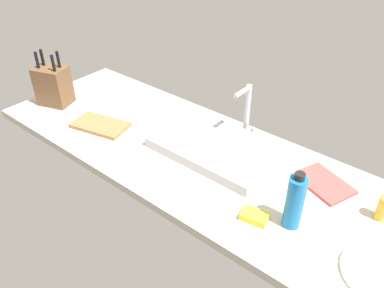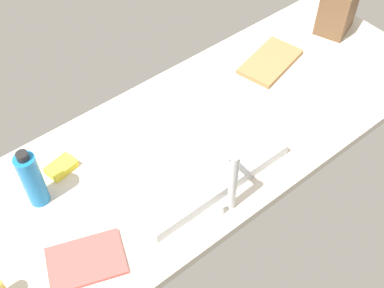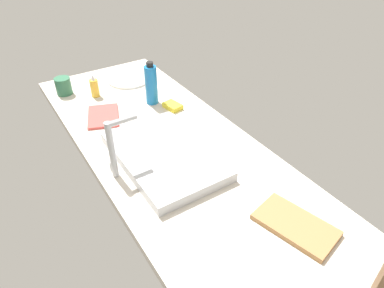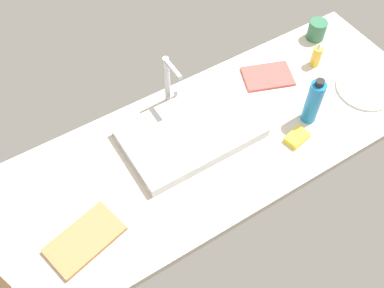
% 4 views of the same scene
% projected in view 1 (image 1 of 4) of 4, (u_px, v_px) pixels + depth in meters
% --- Properties ---
extents(countertop_slab, '(1.97, 0.65, 0.04)m').
position_uv_depth(countertop_slab, '(202.00, 160.00, 1.62)').
color(countertop_slab, beige).
rests_on(countertop_slab, ground).
extents(sink_basin, '(0.51, 0.32, 0.04)m').
position_uv_depth(sink_basin, '(216.00, 147.00, 1.63)').
color(sink_basin, '#B7BABF').
rests_on(sink_basin, countertop_slab).
extents(faucet, '(0.06, 0.12, 0.23)m').
position_uv_depth(faucet, '(247.00, 107.00, 1.68)').
color(faucet, '#B7BABF').
rests_on(faucet, countertop_slab).
extents(knife_block, '(0.18, 0.16, 0.27)m').
position_uv_depth(knife_block, '(53.00, 85.00, 1.93)').
color(knife_block, brown).
rests_on(knife_block, countertop_slab).
extents(cutting_board, '(0.27, 0.20, 0.02)m').
position_uv_depth(cutting_board, '(100.00, 125.00, 1.80)').
color(cutting_board, '#9E7042').
rests_on(cutting_board, countertop_slab).
extents(soap_bottle, '(0.04, 0.04, 0.12)m').
position_uv_depth(soap_bottle, '(384.00, 207.00, 1.30)').
color(soap_bottle, gold).
rests_on(soap_bottle, countertop_slab).
extents(water_bottle, '(0.06, 0.06, 0.21)m').
position_uv_depth(water_bottle, '(295.00, 202.00, 1.25)').
color(water_bottle, '#1970B7').
rests_on(water_bottle, countertop_slab).
extents(dinner_plate, '(0.24, 0.24, 0.01)m').
position_uv_depth(dinner_plate, '(383.00, 273.00, 1.14)').
color(dinner_plate, white).
rests_on(dinner_plate, countertop_slab).
extents(dish_towel, '(0.24, 0.20, 0.01)m').
position_uv_depth(dish_towel, '(324.00, 183.00, 1.47)').
color(dish_towel, '#CC4C47').
rests_on(dish_towel, countertop_slab).
extents(dish_sponge, '(0.10, 0.08, 0.02)m').
position_uv_depth(dish_sponge, '(254.00, 216.00, 1.32)').
color(dish_sponge, yellow).
rests_on(dish_sponge, countertop_slab).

